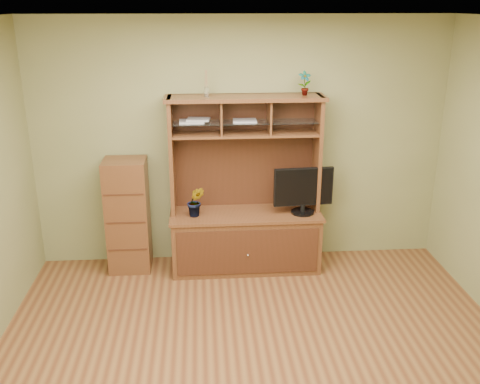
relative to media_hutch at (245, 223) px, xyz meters
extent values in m
cube|color=#572E18|center=(-0.03, -1.73, -0.53)|extent=(4.50, 4.00, 0.02)
cube|color=white|center=(-0.03, -1.73, 2.19)|extent=(4.50, 4.00, 0.02)
cube|color=olive|center=(-0.03, 0.28, 0.83)|extent=(4.50, 0.02, 2.70)
cube|color=#482814|center=(0.00, -0.02, -0.21)|extent=(1.60, 0.55, 0.62)
cube|color=#341C0E|center=(0.00, -0.30, -0.21)|extent=(1.50, 0.01, 0.50)
sphere|color=silver|center=(0.00, -0.32, -0.24)|extent=(0.02, 0.02, 0.02)
cube|color=#482814|center=(0.00, -0.02, 0.11)|extent=(1.64, 0.59, 0.03)
cube|color=#482814|center=(-0.78, 0.08, 0.75)|extent=(0.04, 0.35, 1.25)
cube|color=#482814|center=(0.78, 0.08, 0.75)|extent=(0.04, 0.35, 1.25)
cube|color=#341C0E|center=(0.00, 0.24, 0.75)|extent=(1.52, 0.02, 1.25)
cube|color=#482814|center=(0.00, 0.08, 1.36)|extent=(1.66, 0.40, 0.04)
cube|color=#482814|center=(0.00, 0.08, 0.98)|extent=(1.52, 0.32, 0.02)
cube|color=#482814|center=(-0.25, 0.08, 1.16)|extent=(0.02, 0.31, 0.35)
cube|color=#482814|center=(0.25, 0.08, 1.16)|extent=(0.02, 0.31, 0.35)
cube|color=silver|center=(0.00, 0.07, 1.11)|extent=(1.50, 0.27, 0.01)
cylinder|color=black|center=(0.61, -0.08, 0.14)|extent=(0.25, 0.25, 0.02)
cylinder|color=black|center=(0.61, -0.08, 0.19)|extent=(0.05, 0.05, 0.08)
cube|color=black|center=(0.61, -0.08, 0.43)|extent=(0.65, 0.09, 0.42)
imported|color=#30501B|center=(-0.54, -0.08, 0.29)|extent=(0.19, 0.16, 0.33)
imported|color=#3D6F26|center=(0.61, 0.08, 1.50)|extent=(0.14, 0.10, 0.25)
cylinder|color=silver|center=(-0.40, 0.08, 1.43)|extent=(0.05, 0.05, 0.10)
cylinder|color=#926B49|center=(-0.40, 0.08, 1.56)|extent=(0.03, 0.03, 0.17)
cube|color=#A0A0A4|center=(-0.56, 0.08, 1.12)|extent=(0.26, 0.20, 0.02)
cube|color=#A0A0A4|center=(-0.49, 0.08, 1.14)|extent=(0.25, 0.21, 0.02)
cube|color=#A0A0A4|center=(-0.01, 0.08, 1.12)|extent=(0.25, 0.20, 0.02)
cube|color=#482814|center=(-1.28, 0.05, 0.10)|extent=(0.45, 0.40, 1.25)
cube|color=#341C0E|center=(-1.28, -0.15, -0.21)|extent=(0.41, 0.01, 0.02)
cube|color=#341C0E|center=(-1.28, -0.15, 0.10)|extent=(0.41, 0.01, 0.01)
cube|color=#341C0E|center=(-1.28, -0.15, 0.42)|extent=(0.41, 0.01, 0.01)
camera|label=1|loc=(-0.47, -5.40, 2.28)|focal=40.00mm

